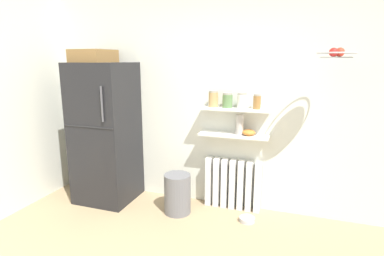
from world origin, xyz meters
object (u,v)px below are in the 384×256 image
Objects in this scene: trash_bin at (177,194)px; pet_food_bowl at (247,219)px; storage_jar_3 at (257,102)px; hanging_fruit_basket at (336,54)px; radiator at (233,184)px; shelf_bowl at (249,132)px; vase at (240,125)px; storage_jar_2 at (242,101)px; refrigerator at (105,130)px; storage_jar_1 at (227,100)px; storage_jar_0 at (213,99)px.

trash_bin is 0.86m from pet_food_bowl.
hanging_fruit_basket is at bearing -20.20° from storage_jar_3.
shelf_bowl reaches higher than radiator.
vase is 1.57× the size of shelf_bowl.
trash_bin reaches higher than pet_food_bowl.
refrigerator is at bearing -172.42° from storage_jar_2.
radiator is at bearing 173.24° from storage_jar_3.
vase is at bearing -0.00° from storage_jar_1.
refrigerator reaches higher than pet_food_bowl.
storage_jar_2 is 0.50× the size of hanging_fruit_basket.
hanging_fruit_basket is (1.59, 0.04, 1.61)m from trash_bin.
storage_jar_0 is 1.08× the size of storage_jar_2.
storage_jar_1 is at bearing 165.82° from hanging_fruit_basket.
hanging_fruit_basket is (0.92, -0.27, 0.79)m from vase.
radiator is at bearing 19.59° from storage_jar_1.
storage_jar_0 is 0.55× the size of hanging_fruit_basket.
hanging_fruit_basket reaches higher than storage_jar_3.
radiator is 1.04m from storage_jar_2.
storage_jar_1 reaches higher than trash_bin.
trash_bin is at bearing -150.09° from radiator.
storage_jar_0 reaches higher than storage_jar_3.
vase is (0.07, -0.03, 0.76)m from radiator.
radiator is at bearing 129.38° from pet_food_bowl.
hanging_fruit_basket is (0.74, -0.27, 0.52)m from storage_jar_3.
storage_jar_1 is 1.38m from pet_food_bowl.
storage_jar_3 is at bearing 0.00° from shelf_bowl.
refrigerator is at bearing -172.81° from shelf_bowl.
vase is (1.68, 0.23, 0.15)m from refrigerator.
vase is (-0.02, -0.00, -0.28)m from storage_jar_2.
storage_jar_1 is at bearing -160.41° from radiator.
vase is at bearing 180.00° from shelf_bowl.
hanging_fruit_basket reaches higher than trash_bin.
hanging_fruit_basket is at bearing -18.42° from shelf_bowl.
storage_jar_2 is at bearing 180.00° from storage_jar_3.
storage_jar_3 is at bearing 0.00° from storage_jar_1.
storage_jar_1 is 0.34m from storage_jar_3.
storage_jar_1 is 0.36× the size of trash_bin.
vase is at bearing 7.65° from refrigerator.
storage_jar_2 is 0.28m from vase.
storage_jar_3 reaches higher than radiator.
radiator is at bearing 6.76° from storage_jar_0.
trash_bin is at bearing -178.58° from hanging_fruit_basket.
pet_food_bowl is at bearing -27.68° from storage_jar_0.
shelf_bowl is (0.09, -0.00, -0.36)m from storage_jar_2.
storage_jar_3 is at bearing 6.90° from refrigerator.
refrigerator is 1.44m from storage_jar_0.
storage_jar_3 is at bearing 0.00° from storage_jar_2.
radiator is 1.04m from storage_jar_1.
storage_jar_2 is at bearing 163.33° from hanging_fruit_basket.
radiator is 3.94× the size of storage_jar_1.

